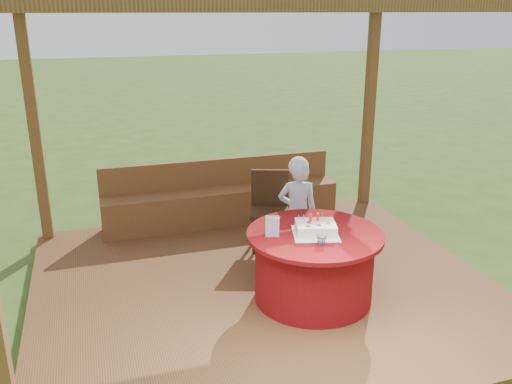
# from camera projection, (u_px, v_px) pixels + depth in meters

# --- Properties ---
(ground) EXTENTS (60.00, 60.00, 0.00)m
(ground) POSITION_uv_depth(u_px,v_px,m) (263.00, 292.00, 5.51)
(ground) COLOR #30501A
(ground) RESTS_ON ground
(deck) EXTENTS (4.50, 4.00, 0.12)m
(deck) POSITION_uv_depth(u_px,v_px,m) (263.00, 287.00, 5.50)
(deck) COLOR brown
(deck) RESTS_ON ground
(pergola) EXTENTS (4.50, 4.00, 2.72)m
(pergola) POSITION_uv_depth(u_px,v_px,m) (265.00, 49.00, 4.74)
(pergola) COLOR brown
(pergola) RESTS_ON deck
(bench) EXTENTS (3.00, 0.42, 0.80)m
(bench) POSITION_uv_depth(u_px,v_px,m) (222.00, 202.00, 6.94)
(bench) COLOR brown
(bench) RESTS_ON deck
(table) EXTENTS (1.26, 1.26, 0.67)m
(table) POSITION_uv_depth(u_px,v_px,m) (314.00, 265.00, 5.06)
(table) COLOR maroon
(table) RESTS_ON deck
(chair) EXTENTS (0.55, 0.55, 0.88)m
(chair) POSITION_uv_depth(u_px,v_px,m) (270.00, 205.00, 6.19)
(chair) COLOR #342010
(chair) RESTS_ON deck
(elderly_woman) EXTENTS (0.47, 0.37, 1.18)m
(elderly_woman) POSITION_uv_depth(u_px,v_px,m) (298.00, 210.00, 5.73)
(elderly_woman) COLOR #A1C3EF
(elderly_woman) RESTS_ON deck
(birthday_cake) EXTENTS (0.50, 0.50, 0.18)m
(birthday_cake) POSITION_uv_depth(u_px,v_px,m) (316.00, 228.00, 4.92)
(birthday_cake) COLOR white
(birthday_cake) RESTS_ON table
(gift_bag) EXTENTS (0.14, 0.11, 0.18)m
(gift_bag) POSITION_uv_depth(u_px,v_px,m) (272.00, 226.00, 4.87)
(gift_bag) COLOR #C982B3
(gift_bag) RESTS_ON table
(drinking_glass) EXTENTS (0.09, 0.09, 0.08)m
(drinking_glass) POSITION_uv_depth(u_px,v_px,m) (321.00, 241.00, 4.69)
(drinking_glass) COLOR white
(drinking_glass) RESTS_ON table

